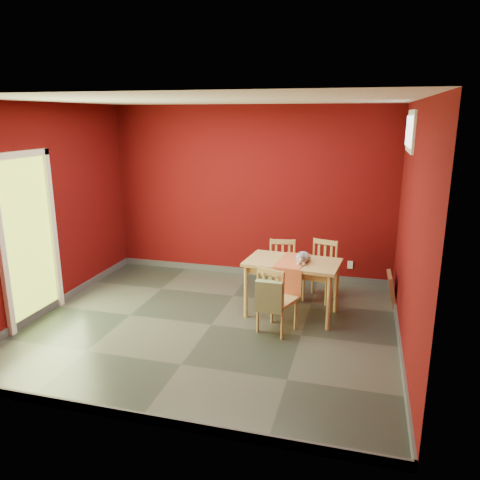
% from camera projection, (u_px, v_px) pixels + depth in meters
% --- Properties ---
extents(ground, '(4.50, 4.50, 0.00)m').
position_uv_depth(ground, '(211.00, 325.00, 5.85)').
color(ground, '#2D342D').
rests_on(ground, ground).
extents(room_shell, '(4.50, 4.50, 4.50)m').
position_uv_depth(room_shell, '(211.00, 321.00, 5.83)').
color(room_shell, '#4C0708').
rests_on(room_shell, ground).
extents(doorway, '(0.06, 1.01, 2.13)m').
position_uv_depth(doorway, '(28.00, 234.00, 5.74)').
color(doorway, '#B7D838').
rests_on(doorway, ground).
extents(window, '(0.05, 0.90, 0.50)m').
position_uv_depth(window, '(411.00, 131.00, 5.61)').
color(window, white).
rests_on(window, room_shell).
extents(outlet_plate, '(0.08, 0.02, 0.12)m').
position_uv_depth(outlet_plate, '(350.00, 265.00, 7.22)').
color(outlet_plate, silver).
rests_on(outlet_plate, room_shell).
extents(dining_table, '(1.24, 0.79, 0.74)m').
position_uv_depth(dining_table, '(292.00, 268.00, 5.99)').
color(dining_table, tan).
rests_on(dining_table, ground).
extents(table_runner, '(0.40, 0.73, 0.35)m').
position_uv_depth(table_runner, '(291.00, 268.00, 5.87)').
color(table_runner, '#BB5630').
rests_on(table_runner, dining_table).
extents(chair_far_left, '(0.44, 0.44, 0.83)m').
position_uv_depth(chair_far_left, '(282.00, 269.00, 6.61)').
color(chair_far_left, tan).
rests_on(chair_far_left, ground).
extents(chair_far_right, '(0.49, 0.49, 0.84)m').
position_uv_depth(chair_far_right, '(321.00, 270.00, 6.58)').
color(chair_far_right, tan).
rests_on(chair_far_right, ground).
extents(chair_near, '(0.49, 0.49, 0.83)m').
position_uv_depth(chair_near, '(276.00, 299.00, 5.55)').
color(chair_near, tan).
rests_on(chair_near, ground).
extents(tote_bag, '(0.31, 0.19, 0.44)m').
position_uv_depth(tote_bag, '(269.00, 296.00, 5.35)').
color(tote_bag, '#798E5B').
rests_on(tote_bag, chair_near).
extents(cat, '(0.21, 0.37, 0.18)m').
position_uv_depth(cat, '(303.00, 255.00, 5.90)').
color(cat, slate).
rests_on(cat, table_runner).
extents(picture_frame, '(0.16, 0.45, 0.45)m').
position_uv_depth(picture_frame, '(391.00, 289.00, 6.43)').
color(picture_frame, brown).
rests_on(picture_frame, ground).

